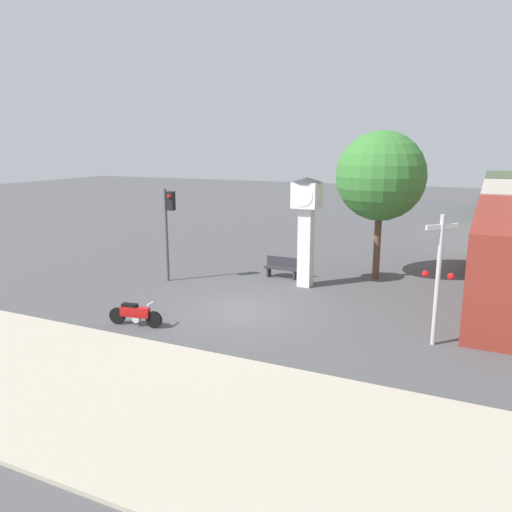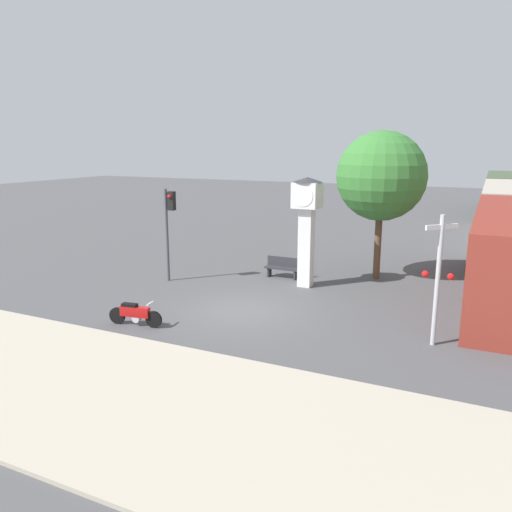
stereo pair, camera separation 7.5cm
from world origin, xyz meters
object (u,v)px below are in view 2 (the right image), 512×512
railroad_crossing_signal (438,276)px  street_tree (381,176)px  clock_tower (307,215)px  bench (283,267)px  freight_train (506,213)px  traffic_light (169,218)px  motorcycle (135,314)px

railroad_crossing_signal → street_tree: street_tree is taller
clock_tower → railroad_crossing_signal: size_ratio=1.17×
street_tree → bench: size_ratio=4.04×
clock_tower → freight_train: size_ratio=0.12×
freight_train → traffic_light: bearing=-128.1°
motorcycle → street_tree: (5.93, 9.40, 4.12)m
freight_train → bench: (-9.10, -14.40, -1.21)m
clock_tower → traffic_light: 5.87m
bench → street_tree: bearing=23.3°
freight_train → traffic_light: (-13.32, -17.01, 1.08)m
traffic_light → clock_tower: bearing=17.3°
clock_tower → street_tree: size_ratio=0.71×
railroad_crossing_signal → bench: railroad_crossing_signal is taller
railroad_crossing_signal → street_tree: bearing=114.6°
motorcycle → clock_tower: (3.48, 6.89, 2.64)m
traffic_light → street_tree: size_ratio=0.62×
clock_tower → street_tree: (2.45, 2.51, 1.49)m
motorcycle → bench: size_ratio=1.19×
street_tree → bench: street_tree is taller
motorcycle → railroad_crossing_signal: 9.58m
clock_tower → traffic_light: (-5.60, -1.74, -0.26)m
bench → railroad_crossing_signal: bearing=-36.9°
freight_train → railroad_crossing_signal: 19.77m
freight_train → traffic_light: traffic_light is taller
clock_tower → motorcycle: bearing=-116.8°
traffic_light → street_tree: bearing=27.9°
motorcycle → railroad_crossing_signal: size_ratio=0.48×
clock_tower → traffic_light: size_ratio=1.14×
street_tree → bench: bearing=-156.7°
freight_train → motorcycle: bearing=-116.8°
freight_train → clock_tower: bearing=-116.8°
railroad_crossing_signal → motorcycle: bearing=-164.6°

